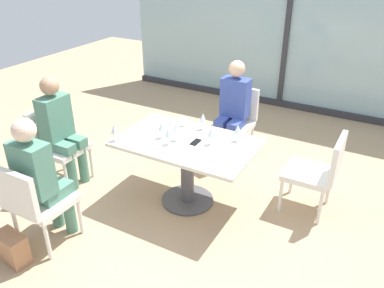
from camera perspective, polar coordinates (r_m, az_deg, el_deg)
ground_plane at (r=4.30m, az=-0.66°, el=-8.25°), size 12.00×12.00×0.00m
window_wall_backdrop at (r=6.58m, az=13.74°, el=15.40°), size 5.68×0.10×2.70m
dining_table_main at (r=4.00m, az=-0.70°, el=-1.80°), size 1.39×0.88×0.73m
chair_near_window at (r=5.03m, az=6.41°, el=3.75°), size 0.46×0.51×0.87m
chair_front_left at (r=3.71m, az=-22.04°, el=-7.67°), size 0.46×0.50×0.87m
chair_side_end at (r=4.69m, az=-19.23°, el=0.43°), size 0.50×0.46×0.87m
chair_far_right at (r=4.08m, az=18.07°, el=-3.56°), size 0.50×0.46×0.87m
person_near_window at (r=4.86m, az=6.02°, el=5.49°), size 0.34×0.39×1.26m
person_front_left at (r=3.66m, az=-21.32°, el=-4.25°), size 0.34×0.39×1.26m
person_side_end at (r=4.53m, az=-18.68°, el=2.41°), size 0.39×0.34×1.26m
wine_glass_0 at (r=3.80m, az=-3.47°, el=1.72°), size 0.07×0.07×0.18m
wine_glass_1 at (r=3.80m, az=2.79°, el=1.73°), size 0.07×0.07×0.18m
wine_glass_2 at (r=3.88m, az=6.71°, el=2.15°), size 0.07×0.07×0.18m
wine_glass_3 at (r=4.11m, az=1.59°, el=3.84°), size 0.07×0.07×0.18m
wine_glass_4 at (r=3.93m, az=-4.47°, el=2.63°), size 0.07×0.07×0.18m
wine_glass_5 at (r=3.93m, az=-11.26°, el=2.17°), size 0.07×0.07×0.18m
wine_glass_6 at (r=3.87m, az=-2.38°, el=2.27°), size 0.07×0.07×0.18m
coffee_cup at (r=4.22m, az=-1.10°, el=3.25°), size 0.08×0.08×0.09m
cell_phone_on_table at (r=3.88m, az=0.55°, el=0.28°), size 0.07×0.14×0.01m
handbag_0 at (r=4.79m, az=2.11°, el=-2.19°), size 0.34×0.27×0.28m
handbag_1 at (r=3.85m, az=-24.75°, el=-13.62°), size 0.32×0.20×0.28m
handbag_2 at (r=4.52m, az=-22.84°, el=-6.61°), size 0.34×0.27×0.28m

